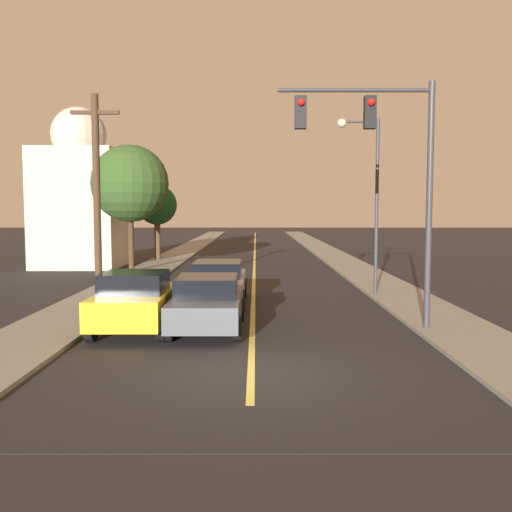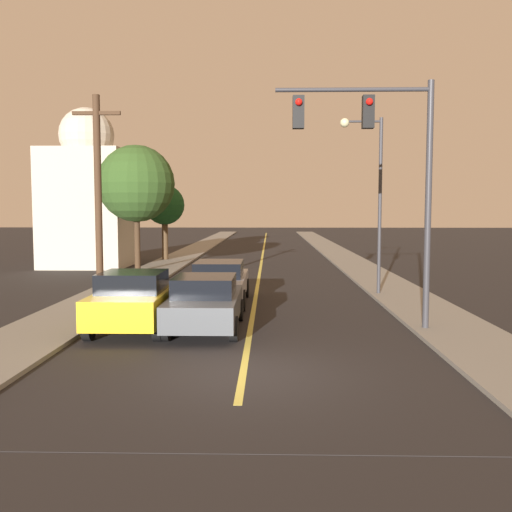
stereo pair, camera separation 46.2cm
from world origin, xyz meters
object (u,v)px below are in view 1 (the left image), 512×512
Objects in this scene: traffic_signal_mast at (386,155)px; streetlamp_right at (370,182)px; car_outer_lane_front at (139,301)px; domed_building_left at (83,196)px; car_near_lane_front at (210,303)px; utility_pole_left at (100,198)px; tree_left_far at (133,184)px; car_near_lane_second at (221,282)px; tree_left_near at (160,206)px.

streetlamp_right is (0.88, 6.79, -0.41)m from traffic_signal_mast.
traffic_signal_mast is (7.00, 0.11, 4.12)m from car_outer_lane_front.
domed_building_left reaches higher than streetlamp_right.
car_near_lane_front is 0.66× the size of streetlamp_right.
car_outer_lane_front is 11.11m from streetlamp_right.
streetlamp_right is 0.98× the size of utility_pole_left.
car_near_lane_front is 16.14m from tree_left_far.
car_near_lane_second is 18.52m from tree_left_near.
traffic_signal_mast is 0.99× the size of streetlamp_right.
domed_building_left reaches higher than utility_pole_left.
utility_pole_left reaches higher than car_near_lane_second.
domed_building_left is at bearing 116.61° from car_near_lane_front.
traffic_signal_mast reaches higher than car_outer_lane_front.
tree_left_near is at bearing 93.97° from utility_pole_left.
domed_building_left is at bearing 111.23° from car_outer_lane_front.
streetlamp_right is 10.52m from utility_pole_left.
utility_pole_left is (-8.89, 2.93, -1.16)m from traffic_signal_mast.
car_near_lane_second is 0.71× the size of utility_pole_left.
utility_pole_left reaches higher than streetlamp_right.
car_near_lane_front is 0.91× the size of tree_left_near.
car_outer_lane_front is 20.24m from domed_building_left.
traffic_signal_mast is 0.72× the size of domed_building_left.
car_outer_lane_front is 15.69m from tree_left_far.
tree_left_far is 5.45m from domed_building_left.
utility_pole_left reaches higher than car_outer_lane_front.
car_near_lane_second is at bearing -160.02° from streetlamp_right.
car_near_lane_second is 0.74× the size of tree_left_far.
car_near_lane_second is 5.18m from car_outer_lane_front.
car_near_lane_second is at bearing 67.01° from car_outer_lane_front.
tree_left_far is at bearing -44.46° from domed_building_left.
tree_left_near is (-5.25, 22.15, 2.94)m from car_near_lane_front.
utility_pole_left is 11.90m from tree_left_far.
traffic_signal_mast reaches higher than tree_left_far.
car_outer_lane_front is at bearing -176.12° from car_near_lane_front.
car_outer_lane_front reaches higher than car_near_lane_second.
streetlamp_right is at bearing 19.98° from car_near_lane_second.
domed_building_left is at bearing 108.93° from utility_pole_left.
utility_pole_left is (-1.89, 3.04, 2.97)m from car_outer_lane_front.
traffic_signal_mast is 1.01× the size of tree_left_far.
streetlamp_right is 19.10m from domed_building_left.
domed_building_left reaches higher than car_near_lane_second.
traffic_signal_mast is 24.45m from tree_left_near.
tree_left_near is at bearing 114.74° from traffic_signal_mast.
car_outer_lane_front is at bearing -179.10° from traffic_signal_mast.
tree_left_far reaches higher than car_near_lane_front.
car_near_lane_front is at bearing -130.87° from streetlamp_right.
streetlamp_right is 19.00m from tree_left_near.
utility_pole_left is 0.74× the size of domed_building_left.
car_near_lane_second is at bearing 23.88° from utility_pole_left.
domed_building_left is at bearing -137.28° from tree_left_near.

